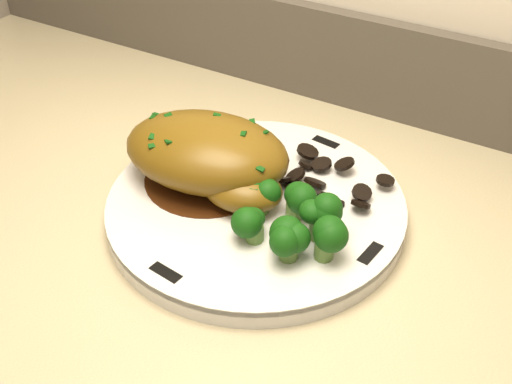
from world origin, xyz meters
The scene contains 9 objects.
plate centered at (-0.37, 1.74, 0.84)m, with size 0.30×0.30×0.02m, color silver.
rim_accent_0 centered at (-0.35, 1.86, 0.85)m, with size 0.03×0.01×0.00m, color black.
rim_accent_1 centered at (-0.50, 1.75, 0.85)m, with size 0.03×0.01×0.00m, color black.
rim_accent_2 centered at (-0.38, 1.61, 0.85)m, with size 0.03×0.01×0.00m, color black.
rim_accent_3 centered at (-0.24, 1.72, 0.85)m, with size 0.03×0.01×0.00m, color black.
gravy_pool centered at (-0.43, 1.74, 0.85)m, with size 0.13×0.13×0.00m, color #3A1B0A.
chicken_breast centered at (-0.42, 1.74, 0.88)m, with size 0.19×0.14×0.07m.
mushroom_pile centered at (-0.31, 1.79, 0.85)m, with size 0.09×0.07×0.02m.
broccoli_florets centered at (-0.31, 1.70, 0.87)m, with size 0.11×0.08×0.04m.
Camera 1 is at (-0.12, 1.31, 1.24)m, focal length 45.00 mm.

